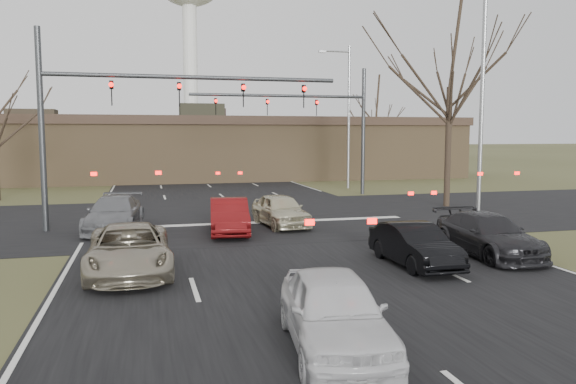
% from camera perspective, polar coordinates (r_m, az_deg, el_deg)
% --- Properties ---
extents(ground, '(360.00, 360.00, 0.00)m').
position_cam_1_polar(ground, '(12.35, 8.62, -12.42)').
color(ground, '#454525').
rests_on(ground, ground).
extents(road_main, '(14.00, 300.00, 0.02)m').
position_cam_1_polar(road_main, '(71.03, -10.62, 2.70)').
color(road_main, black).
rests_on(road_main, ground).
extents(road_cross, '(200.00, 14.00, 0.02)m').
position_cam_1_polar(road_cross, '(26.47, -4.15, -2.47)').
color(road_cross, black).
rests_on(road_cross, ground).
extents(building, '(42.40, 10.40, 5.30)m').
position_cam_1_polar(building, '(49.24, -6.65, 4.48)').
color(building, brown).
rests_on(building, ground).
extents(mast_arm_near, '(12.12, 0.24, 8.00)m').
position_cam_1_polar(mast_arm_near, '(23.81, -15.99, 8.58)').
color(mast_arm_near, '#383A3D').
rests_on(mast_arm_near, ground).
extents(mast_arm_far, '(11.12, 0.24, 8.00)m').
position_cam_1_polar(mast_arm_far, '(35.48, 3.41, 7.76)').
color(mast_arm_far, '#383A3D').
rests_on(mast_arm_far, ground).
extents(streetlight_right_near, '(2.34, 0.25, 10.00)m').
position_cam_1_polar(streetlight_right_near, '(24.80, 18.77, 9.57)').
color(streetlight_right_near, gray).
rests_on(streetlight_right_near, ground).
extents(streetlight_right_far, '(2.34, 0.25, 10.00)m').
position_cam_1_polar(streetlight_right_far, '(40.30, 5.96, 8.33)').
color(streetlight_right_far, gray).
rests_on(streetlight_right_far, ground).
extents(tree_right_near, '(6.90, 6.90, 11.50)m').
position_cam_1_polar(tree_right_near, '(31.40, 16.25, 14.90)').
color(tree_right_near, black).
rests_on(tree_right_near, ground).
extents(tree_right_far, '(5.40, 5.40, 9.00)m').
position_cam_1_polar(tree_right_far, '(49.90, 8.95, 9.39)').
color(tree_right_far, black).
rests_on(tree_right_far, ground).
extents(car_silver_suv, '(2.31, 4.91, 1.36)m').
position_cam_1_polar(car_silver_suv, '(16.23, -15.84, -5.66)').
color(car_silver_suv, gray).
rests_on(car_silver_suv, ground).
extents(car_white_sedan, '(2.17, 4.32, 1.41)m').
position_cam_1_polar(car_white_sedan, '(10.32, 4.72, -11.96)').
color(car_white_sedan, silver).
rests_on(car_white_sedan, ground).
extents(car_black_hatch, '(1.36, 3.81, 1.25)m').
position_cam_1_polar(car_black_hatch, '(16.95, 12.72, -5.27)').
color(car_black_hatch, black).
rests_on(car_black_hatch, ground).
extents(car_charcoal_sedan, '(2.00, 4.64, 1.33)m').
position_cam_1_polar(car_charcoal_sedan, '(19.03, 19.67, -4.13)').
color(car_charcoal_sedan, black).
rests_on(car_charcoal_sedan, ground).
extents(car_grey_ahead, '(2.50, 4.97, 1.38)m').
position_cam_1_polar(car_grey_ahead, '(23.52, -17.22, -2.12)').
color(car_grey_ahead, slate).
rests_on(car_grey_ahead, ground).
extents(car_red_ahead, '(1.88, 4.26, 1.36)m').
position_cam_1_polar(car_red_ahead, '(22.03, -6.00, -2.44)').
color(car_red_ahead, '#630E0F').
rests_on(car_red_ahead, ground).
extents(car_silver_ahead, '(2.03, 4.16, 1.37)m').
position_cam_1_polar(car_silver_ahead, '(23.57, -0.76, -1.85)').
color(car_silver_ahead, beige).
rests_on(car_silver_ahead, ground).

